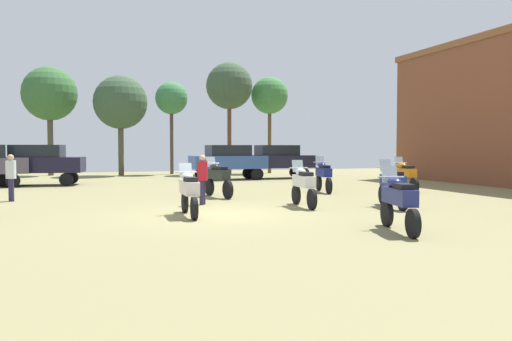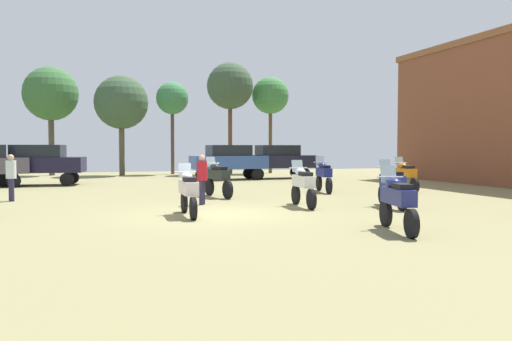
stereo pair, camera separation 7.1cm
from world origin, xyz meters
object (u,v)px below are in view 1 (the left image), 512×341
Objects in this scene: car_3 at (228,159)px; tree_2 at (120,103)px; motorcycle_9 at (324,175)px; motorcycle_4 at (399,200)px; car_2 at (38,162)px; car_1 at (277,159)px; person_1 at (202,176)px; tree_6 at (229,87)px; motorcycle_6 at (189,190)px; motorcycle_7 at (218,177)px; tree_5 at (50,94)px; motorcycle_2 at (392,184)px; tree_7 at (171,99)px; motorcycle_3 at (405,175)px; motorcycle_5 at (303,184)px; tree_3 at (270,96)px; person_2 at (11,174)px.

tree_2 is (-5.62, 6.56, 3.64)m from car_3.
motorcycle_4 is at bearing -95.61° from motorcycle_9.
tree_2 is (4.43, 7.84, 3.64)m from car_2.
motorcycle_4 is at bearing -79.78° from tree_2.
car_1 is 2.64× the size of person_1.
motorcycle_9 is 0.29× the size of tree_6.
motorcycle_7 is at bearing 68.97° from motorcycle_6.
motorcycle_7 is 19.63m from tree_5.
motorcycle_7 is at bearing -68.28° from tree_5.
car_3 is (-1.38, 14.77, 0.43)m from motorcycle_2.
motorcycle_6 is at bearing 150.98° from car_1.
tree_6 is at bearing -3.92° from tree_2.
tree_7 is at bearing 75.36° from motorcycle_7.
car_3 is 0.61× the size of tree_5.
tree_7 reaches higher than motorcycle_2.
tree_5 reaches higher than motorcycle_3.
motorcycle_5 is at bearing -141.95° from motorcycle_3.
motorcycle_7 is 1.39× the size of person_1.
tree_6 reaches higher than car_3.
tree_7 is (7.88, 8.41, 4.03)m from car_2.
motorcycle_7 is at bearing 148.22° from car_1.
car_3 is at bearing -126.92° from tree_3.
person_1 reaches higher than motorcycle_3.
motorcycle_7 is (-4.39, 4.96, 0.01)m from motorcycle_2.
tree_6 is at bearing -174.20° from tree_3.
tree_3 is (1.67, 6.03, 4.37)m from car_1.
motorcycle_9 is 0.35× the size of tree_7.
tree_6 is (1.70, 6.06, 4.92)m from car_3.
car_1 is at bearing -29.86° from tree_5.
motorcycle_7 reaches higher than motorcycle_2.
person_1 is 21.08m from tree_3.
person_2 is at bearing 129.05° from car_3.
motorcycle_4 is at bearing -109.18° from motorcycle_2.
person_1 is at bearing -142.95° from car_2.
car_3 is (-1.73, 9.07, 0.43)m from motorcycle_9.
motorcycle_3 is 17.29m from tree_6.
motorcycle_2 is at bearing -99.16° from tree_3.
motorcycle_5 is at bearing -67.65° from tree_5.
motorcycle_6 is at bearing -159.88° from person_2.
motorcycle_4 is at bearing -84.32° from motorcycle_5.
motorcycle_3 is 1.01× the size of motorcycle_6.
person_1 is 19.81m from tree_6.
car_2 reaches higher than motorcycle_4.
tree_5 is (-0.02, 9.19, 4.20)m from car_2.
motorcycle_2 is 22.63m from tree_7.
motorcycle_4 is 18.81m from car_3.
motorcycle_7 reaches higher than motorcycle_6.
person_1 is at bearing -107.66° from tree_6.
car_3 is 12.84m from person_1.
motorcycle_3 is 7.24m from motorcycle_5.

